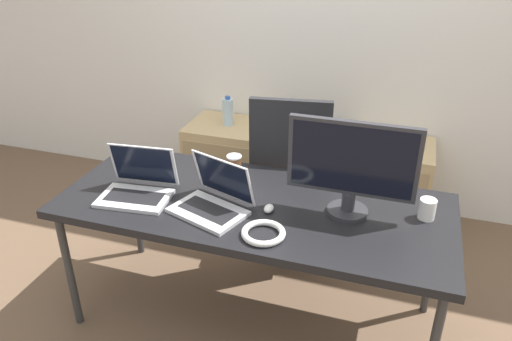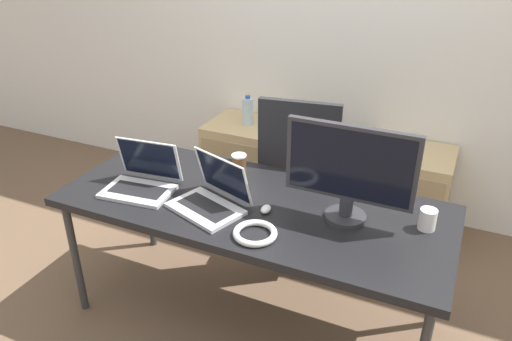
% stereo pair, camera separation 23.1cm
% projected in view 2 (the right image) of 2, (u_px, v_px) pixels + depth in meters
% --- Properties ---
extents(ground_plane, '(14.00, 14.00, 0.00)m').
position_uv_depth(ground_plane, '(253.00, 315.00, 2.67)').
color(ground_plane, brown).
extents(wall_back, '(10.00, 0.05, 2.60)m').
position_uv_depth(wall_back, '(344.00, 21.00, 3.21)').
color(wall_back, silver).
rests_on(wall_back, ground_plane).
extents(desk, '(1.84, 0.76, 0.71)m').
position_uv_depth(desk, '(253.00, 210.00, 2.37)').
color(desk, black).
rests_on(desk, ground_plane).
extents(office_chair, '(0.56, 0.59, 1.06)m').
position_uv_depth(office_chair, '(302.00, 196.00, 3.03)').
color(office_chair, '#232326').
rests_on(office_chair, ground_plane).
extents(cabinet_left, '(0.56, 0.45, 0.59)m').
position_uv_depth(cabinet_left, '(248.00, 161.00, 3.67)').
color(cabinet_left, tan).
rests_on(cabinet_left, ground_plane).
extents(cabinet_right, '(0.56, 0.45, 0.59)m').
position_uv_depth(cabinet_right, '(403.00, 192.00, 3.26)').
color(cabinet_right, tan).
rests_on(cabinet_right, ground_plane).
extents(water_bottle, '(0.08, 0.08, 0.21)m').
position_uv_depth(water_bottle, '(248.00, 111.00, 3.49)').
color(water_bottle, silver).
rests_on(water_bottle, cabinet_left).
extents(laptop_left, '(0.39, 0.37, 0.23)m').
position_uv_depth(laptop_left, '(211.00, 197.00, 2.29)').
color(laptop_left, silver).
rests_on(laptop_left, desk).
extents(laptop_right, '(0.35, 0.30, 0.23)m').
position_uv_depth(laptop_right, '(142.00, 180.00, 2.44)').
color(laptop_right, silver).
rests_on(laptop_right, desk).
extents(monitor, '(0.56, 0.19, 0.44)m').
position_uv_depth(monitor, '(350.00, 171.00, 2.11)').
color(monitor, '#2D2D33').
rests_on(monitor, desk).
extents(mouse, '(0.04, 0.07, 0.03)m').
position_uv_depth(mouse, '(266.00, 209.00, 2.26)').
color(mouse, silver).
rests_on(mouse, desk).
extents(coffee_cup_white, '(0.07, 0.07, 0.10)m').
position_uv_depth(coffee_cup_white, '(428.00, 219.00, 2.13)').
color(coffee_cup_white, white).
rests_on(coffee_cup_white, desk).
extents(coffee_cup_brown, '(0.08, 0.08, 0.12)m').
position_uv_depth(coffee_cup_brown, '(239.00, 166.00, 2.55)').
color(coffee_cup_brown, brown).
rests_on(coffee_cup_brown, desk).
extents(cable_coil, '(0.19, 0.19, 0.03)m').
position_uv_depth(cable_coil, '(255.00, 233.00, 2.10)').
color(cable_coil, white).
rests_on(cable_coil, desk).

